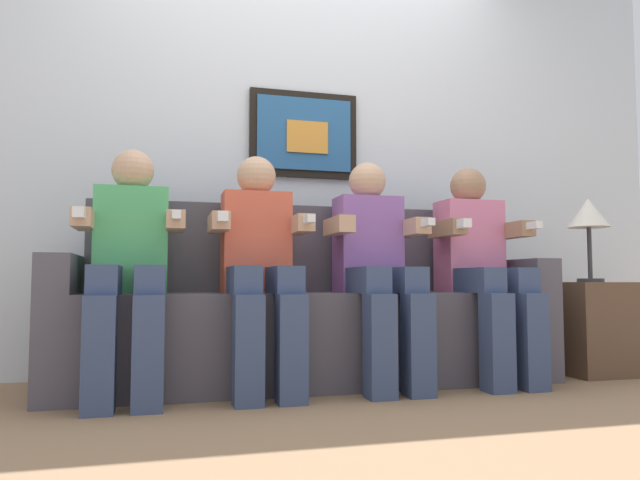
{
  "coord_description": "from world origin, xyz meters",
  "views": [
    {
      "loc": [
        -0.73,
        -2.54,
        0.51
      ],
      "look_at": [
        0.0,
        0.15,
        0.7
      ],
      "focal_mm": 33.2,
      "sensor_mm": 36.0,
      "label": 1
    }
  ],
  "objects_px": {
    "couch": "(311,320)",
    "person_right_center": "(376,261)",
    "person_leftmost": "(130,258)",
    "side_table_right": "(592,328)",
    "person_left_center": "(260,259)",
    "person_rightmost": "(481,261)",
    "table_lamp": "(589,217)"
  },
  "relations": [
    {
      "from": "person_right_center",
      "to": "person_rightmost",
      "type": "relative_size",
      "value": 1.0
    },
    {
      "from": "person_leftmost",
      "to": "person_right_center",
      "type": "bearing_deg",
      "value": 0.02
    },
    {
      "from": "person_right_center",
      "to": "side_table_right",
      "type": "height_order",
      "value": "person_right_center"
    },
    {
      "from": "person_left_center",
      "to": "person_leftmost",
      "type": "bearing_deg",
      "value": 180.0
    },
    {
      "from": "couch",
      "to": "person_leftmost",
      "type": "xyz_separation_m",
      "value": [
        -0.86,
        -0.17,
        0.29
      ]
    },
    {
      "from": "person_rightmost",
      "to": "table_lamp",
      "type": "bearing_deg",
      "value": 2.2
    },
    {
      "from": "side_table_right",
      "to": "person_rightmost",
      "type": "bearing_deg",
      "value": -175.05
    },
    {
      "from": "person_right_center",
      "to": "person_leftmost",
      "type": "bearing_deg",
      "value": -179.98
    },
    {
      "from": "couch",
      "to": "person_right_center",
      "type": "relative_size",
      "value": 2.19
    },
    {
      "from": "person_leftmost",
      "to": "table_lamp",
      "type": "relative_size",
      "value": 2.41
    },
    {
      "from": "couch",
      "to": "side_table_right",
      "type": "distance_m",
      "value": 1.57
    },
    {
      "from": "person_rightmost",
      "to": "side_table_right",
      "type": "height_order",
      "value": "person_rightmost"
    },
    {
      "from": "person_leftmost",
      "to": "person_rightmost",
      "type": "height_order",
      "value": "same"
    },
    {
      "from": "side_table_right",
      "to": "person_leftmost",
      "type": "bearing_deg",
      "value": -178.55
    },
    {
      "from": "table_lamp",
      "to": "person_left_center",
      "type": "bearing_deg",
      "value": -179.18
    },
    {
      "from": "person_leftmost",
      "to": "side_table_right",
      "type": "xyz_separation_m",
      "value": [
        2.43,
        0.06,
        -0.36
      ]
    },
    {
      "from": "table_lamp",
      "to": "person_leftmost",
      "type": "bearing_deg",
      "value": -179.37
    },
    {
      "from": "couch",
      "to": "person_leftmost",
      "type": "height_order",
      "value": "person_leftmost"
    },
    {
      "from": "couch",
      "to": "person_left_center",
      "type": "height_order",
      "value": "person_left_center"
    },
    {
      "from": "couch",
      "to": "person_right_center",
      "type": "distance_m",
      "value": 0.44
    },
    {
      "from": "couch",
      "to": "person_left_center",
      "type": "distance_m",
      "value": 0.44
    },
    {
      "from": "person_rightmost",
      "to": "couch",
      "type": "bearing_deg",
      "value": 168.86
    },
    {
      "from": "person_rightmost",
      "to": "table_lamp",
      "type": "height_order",
      "value": "person_rightmost"
    },
    {
      "from": "person_right_center",
      "to": "couch",
      "type": "bearing_deg",
      "value": 149.55
    },
    {
      "from": "person_right_center",
      "to": "person_rightmost",
      "type": "height_order",
      "value": "same"
    },
    {
      "from": "couch",
      "to": "side_table_right",
      "type": "height_order",
      "value": "couch"
    },
    {
      "from": "side_table_right",
      "to": "person_right_center",
      "type": "bearing_deg",
      "value": -177.27
    },
    {
      "from": "person_leftmost",
      "to": "side_table_right",
      "type": "bearing_deg",
      "value": 1.45
    },
    {
      "from": "person_rightmost",
      "to": "side_table_right",
      "type": "relative_size",
      "value": 2.22
    },
    {
      "from": "person_leftmost",
      "to": "table_lamp",
      "type": "height_order",
      "value": "person_leftmost"
    },
    {
      "from": "person_leftmost",
      "to": "person_left_center",
      "type": "xyz_separation_m",
      "value": [
        0.57,
        0.0,
        0.0
      ]
    },
    {
      "from": "table_lamp",
      "to": "couch",
      "type": "bearing_deg",
      "value": 174.7
    }
  ]
}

